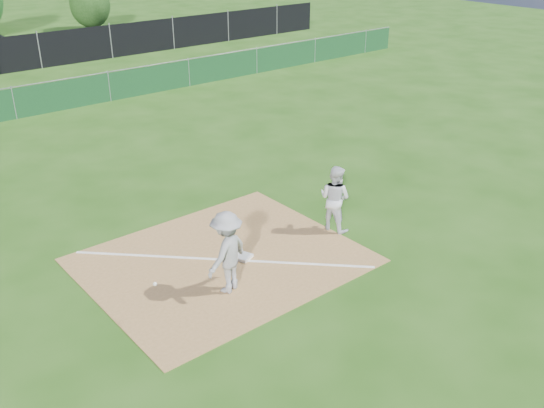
{
  "coord_description": "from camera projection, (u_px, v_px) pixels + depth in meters",
  "views": [
    {
      "loc": [
        -6.8,
        -9.08,
        7.23
      ],
      "look_at": [
        1.49,
        1.0,
        1.0
      ],
      "focal_mm": 40.0,
      "sensor_mm": 36.0,
      "label": 1
    }
  ],
  "objects": [
    {
      "name": "play_at_first",
      "position": [
        227.0,
        252.0,
        12.54
      ],
      "size": [
        2.42,
        1.03,
        1.82
      ],
      "color": "#A4A5A7",
      "rests_on": "infield_dirt"
    },
    {
      "name": "runner",
      "position": [
        335.0,
        198.0,
        15.09
      ],
      "size": [
        0.82,
        0.96,
        1.72
      ],
      "primitive_type": "imported",
      "rotation": [
        0.0,
        0.0,
        1.8
      ],
      "color": "silver",
      "rests_on": "ground"
    },
    {
      "name": "first_base",
      "position": [
        243.0,
        257.0,
        14.08
      ],
      "size": [
        0.46,
        0.46,
        0.08
      ],
      "primitive_type": "cube",
      "rotation": [
        0.0,
        0.0,
        0.36
      ],
      "color": "white",
      "rests_on": "infield_dirt"
    },
    {
      "name": "foul_line",
      "position": [
        222.0,
        260.0,
        14.03
      ],
      "size": [
        5.01,
        5.01,
        0.01
      ],
      "primitive_type": "cube",
      "rotation": [
        0.0,
        0.0,
        0.79
      ],
      "color": "white",
      "rests_on": "infield_dirt"
    },
    {
      "name": "infield_dirt",
      "position": [
        222.0,
        260.0,
        14.03
      ],
      "size": [
        6.0,
        5.0,
        0.02
      ],
      "primitive_type": "cube",
      "color": "olive",
      "rests_on": "ground"
    },
    {
      "name": "green_fence",
      "position": [
        14.0,
        104.0,
        23.54
      ],
      "size": [
        44.0,
        0.05,
        1.2
      ],
      "primitive_type": "cube",
      "color": "#0F3719",
      "rests_on": "ground"
    },
    {
      "name": "ground",
      "position": [
        68.0,
        154.0,
        20.31
      ],
      "size": [
        90.0,
        90.0,
        0.0
      ],
      "primitive_type": "plane",
      "color": "#1F4A0F",
      "rests_on": "ground"
    },
    {
      "name": "tree_right",
      "position": [
        90.0,
        4.0,
        41.77
      ],
      "size": [
        2.73,
        2.73,
        3.24
      ],
      "color": "#382316",
      "rests_on": "ground"
    }
  ]
}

